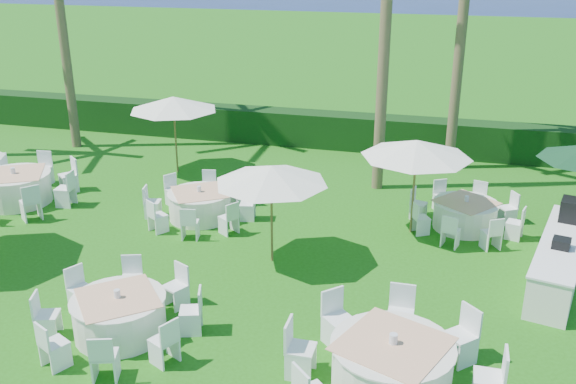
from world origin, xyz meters
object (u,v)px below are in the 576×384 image
Objects in this scene: banquet_table_e at (200,204)px; umbrella_d at (417,148)px; banquet_table_f at (465,214)px; buffet_table at (560,258)px; banquet_table_d at (16,187)px; umbrella_c at (173,103)px; banquet_table_b at (119,315)px; banquet_table_c at (392,365)px; umbrella_b at (271,174)px.

umbrella_d is (5.46, 0.56, 1.81)m from banquet_table_e.
banquet_table_f is 3.00m from buffet_table.
umbrella_c reaches higher than banquet_table_d.
banquet_table_b is 0.72× the size of buffet_table.
banquet_table_b is 8.98m from banquet_table_f.
buffet_table is at bearing 56.46° from banquet_table_c.
banquet_table_c is (5.03, -0.31, 0.06)m from banquet_table_b.
umbrella_c is (-8.88, 2.15, 1.84)m from banquet_table_f.
banquet_table_c is 8.06m from banquet_table_e.
banquet_table_e is at bearing -170.35° from banquet_table_f.
banquet_table_f is at bearing 9.65° from banquet_table_e.
umbrella_b is at bearing 62.11° from banquet_table_b.
banquet_table_c is 5.25m from umbrella_b.
buffet_table is at bearing 7.02° from umbrella_b.
banquet_table_d is 1.36× the size of umbrella_b.
banquet_table_d is 1.25× the size of umbrella_c.
banquet_table_f is at bearing 6.76° from banquet_table_d.
banquet_table_e reaches higher than banquet_table_f.
umbrella_b is (7.92, -1.57, 1.65)m from banquet_table_d.
umbrella_b reaches higher than banquet_table_b.
umbrella_c reaches higher than banquet_table_f.
banquet_table_c is 5.57m from buffet_table.
banquet_table_d reaches higher than banquet_table_f.
umbrella_d reaches higher than banquet_table_c.
banquet_table_b reaches higher than banquet_table_e.
banquet_table_d is 1.17× the size of banquet_table_e.
umbrella_b is 0.94× the size of umbrella_d.
banquet_table_d is 5.40m from banquet_table_e.
banquet_table_f is 1.04× the size of umbrella_c.
banquet_table_b is 1.10× the size of umbrella_c.
banquet_table_f is at bearing 24.51° from umbrella_d.
umbrella_c is at bearing 166.41° from banquet_table_f.
banquet_table_c is 1.27× the size of umbrella_c.
umbrella_d is (2.94, 2.42, 0.10)m from umbrella_b.
banquet_table_b is 1.11× the size of umbrella_d.
buffet_table reaches higher than banquet_table_d.
umbrella_d is 0.65× the size of buffet_table.
umbrella_b is (-4.23, -3.01, 1.72)m from banquet_table_f.
banquet_table_d is at bearing -132.31° from umbrella_c.
umbrella_b is 0.92× the size of umbrella_c.
banquet_table_d is at bearing -173.24° from banquet_table_f.
banquet_table_c is at bearing -26.20° from banquet_table_d.
umbrella_d reaches higher than banquet_table_d.
umbrella_c is (3.27, 3.59, 1.76)m from banquet_table_d.
banquet_table_d is (-11.06, 5.44, -0.01)m from banquet_table_c.
umbrella_d is at bearing 4.48° from banquet_table_d.
umbrella_d is at bearing -155.49° from banquet_table_f.
buffet_table is (6.22, 0.77, -1.59)m from umbrella_b.
banquet_table_f is at bearing 47.05° from banquet_table_b.
banquet_table_d is 1.21× the size of banquet_table_f.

